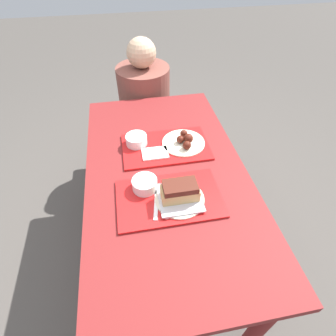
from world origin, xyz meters
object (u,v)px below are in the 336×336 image
at_px(wings_plate_far, 184,141).
at_px(person_seated_across, 144,93).
at_px(tray_near, 169,198).
at_px(bowl_coleslaw_near, 145,184).
at_px(tray_far, 166,147).
at_px(brisket_sandwich_plate, 180,194).
at_px(bowl_coleslaw_far, 136,139).

xyz_separation_m(wings_plate_far, person_seated_across, (-0.14, 0.75, -0.10)).
distance_m(tray_near, bowl_coleslaw_near, 0.13).
distance_m(tray_far, brisket_sandwich_plate, 0.37).
bearing_deg(person_seated_across, tray_near, -90.59).
relative_size(brisket_sandwich_plate, wings_plate_far, 0.94).
bearing_deg(wings_plate_far, bowl_coleslaw_far, 169.89).
bearing_deg(tray_far, bowl_coleslaw_near, -117.52).
bearing_deg(brisket_sandwich_plate, tray_near, 156.69).
xyz_separation_m(bowl_coleslaw_near, brisket_sandwich_plate, (0.14, -0.09, 0.01)).
bearing_deg(person_seated_across, bowl_coleslaw_far, -99.26).
height_order(tray_far, bowl_coleslaw_near, bowl_coleslaw_near).
height_order(brisket_sandwich_plate, bowl_coleslaw_far, brisket_sandwich_plate).
bearing_deg(tray_near, tray_far, 82.55).
relative_size(tray_near, bowl_coleslaw_near, 4.05).
relative_size(bowl_coleslaw_near, bowl_coleslaw_far, 1.00).
relative_size(bowl_coleslaw_near, person_seated_across, 0.17).
bearing_deg(tray_near, wings_plate_far, 67.16).
height_order(bowl_coleslaw_near, brisket_sandwich_plate, brisket_sandwich_plate).
relative_size(tray_near, person_seated_across, 0.69).
relative_size(wings_plate_far, person_seated_across, 0.35).
bearing_deg(bowl_coleslaw_near, tray_near, -37.22).
bearing_deg(wings_plate_far, bowl_coleslaw_near, -131.49).
distance_m(bowl_coleslaw_near, wings_plate_far, 0.37).
bearing_deg(bowl_coleslaw_near, person_seated_across, 83.97).
distance_m(brisket_sandwich_plate, wings_plate_far, 0.39).
relative_size(brisket_sandwich_plate, person_seated_across, 0.32).
height_order(tray_far, wings_plate_far, wings_plate_far).
relative_size(tray_near, wings_plate_far, 2.00).
distance_m(bowl_coleslaw_far, wings_plate_far, 0.26).
bearing_deg(bowl_coleslaw_far, tray_near, -75.31).
height_order(tray_far, brisket_sandwich_plate, brisket_sandwich_plate).
distance_m(tray_near, tray_far, 0.35).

